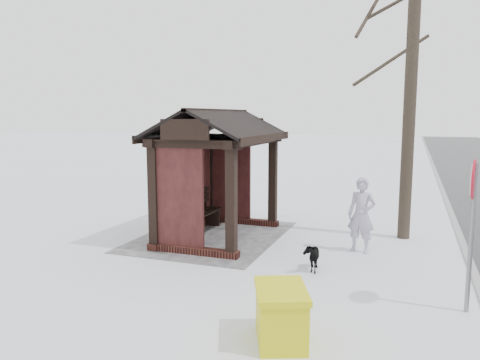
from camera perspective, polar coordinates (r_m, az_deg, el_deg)
name	(u,v)px	position (r m, az deg, el deg)	size (l,w,h in m)	color
ground	(219,237)	(11.47, -2.52, -6.98)	(120.00, 120.00, 0.00)	silver
kerb	(469,261)	(10.69, 26.17, -8.86)	(120.00, 0.15, 0.06)	gray
trampled_patch	(212,236)	(11.54, -3.44, -6.85)	(4.20, 3.20, 0.02)	#939298
bus_shelter	(213,148)	(11.17, -3.34, 3.89)	(3.60, 2.40, 3.09)	#3A1715
pedestrian	(361,215)	(10.42, 14.59, -4.14)	(0.59, 0.39, 1.63)	#ABA2BE
dog	(311,256)	(9.15, 8.67, -9.13)	(0.30, 0.66, 0.56)	black
grit_bin	(281,314)	(6.36, 5.00, -15.99)	(1.12, 0.96, 0.73)	#C7C20B
road_sign	(472,203)	(7.65, 26.47, -2.52)	(0.59, 0.14, 2.31)	gray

